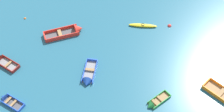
# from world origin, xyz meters

# --- Properties ---
(rowboat_blue_back_row_center) EXTENTS (1.95, 3.69, 1.10)m
(rowboat_blue_back_row_center) POSITION_xyz_m (-2.78, 20.00, 0.18)
(rowboat_blue_back_row_center) COLOR gray
(rowboat_blue_back_row_center) RESTS_ON ground_plane
(rowboat_green_center) EXTENTS (2.80, 2.20, 0.83)m
(rowboat_green_center) POSITION_xyz_m (3.48, 16.30, 0.13)
(rowboat_green_center) COLOR #99754C
(rowboat_green_center) RESTS_ON ground_plane
(rowboat_maroon_cluster_inner) EXTENTS (3.09, 2.78, 1.05)m
(rowboat_maroon_cluster_inner) POSITION_xyz_m (-12.07, 23.26, 0.16)
(rowboat_maroon_cluster_inner) COLOR gray
(rowboat_maroon_cluster_inner) RESTS_ON ground_plane
(rowboat_red_outer_left) EXTENTS (4.84, 2.47, 1.35)m
(rowboat_red_outer_left) POSITION_xyz_m (-4.49, 27.15, 0.23)
(rowboat_red_outer_left) COLOR #4C4C51
(rowboat_red_outer_left) RESTS_ON ground_plane
(kayak_yellow_outer_right) EXTENTS (3.52, 1.19, 0.33)m
(kayak_yellow_outer_right) POSITION_xyz_m (4.22, 27.38, 0.16)
(kayak_yellow_outer_right) COLOR yellow
(kayak_yellow_outer_right) RESTS_ON ground_plane
(rowboat_blue_near_right) EXTENTS (2.72, 2.35, 0.91)m
(rowboat_blue_near_right) POSITION_xyz_m (-10.81, 18.09, 0.15)
(rowboat_blue_near_right) COLOR #4C4C51
(rowboat_blue_near_right) RESTS_ON ground_plane
(mooring_buoy_midfield) EXTENTS (0.47, 0.47, 0.47)m
(mooring_buoy_midfield) POSITION_xyz_m (7.51, 27.12, 0.00)
(mooring_buoy_midfield) COLOR red
(mooring_buoy_midfield) RESTS_ON ground_plane
(mooring_buoy_between_boats_right) EXTENTS (0.30, 0.30, 0.30)m
(mooring_buoy_between_boats_right) POSITION_xyz_m (-10.30, 30.20, 0.00)
(mooring_buoy_between_boats_right) COLOR orange
(mooring_buoy_between_boats_right) RESTS_ON ground_plane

